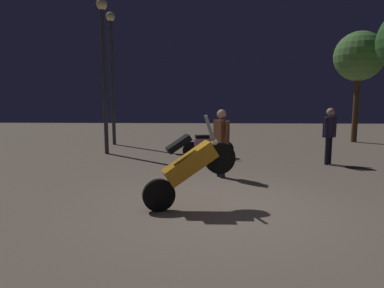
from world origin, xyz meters
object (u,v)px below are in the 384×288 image
(motorcycle_orange_foreground, at_px, (190,167))
(motorcycle_pink_parked_left, at_px, (208,145))
(streetlamp_near, at_px, (112,63))
(person_rider_beside, at_px, (221,137))
(streetlamp_far, at_px, (104,58))
(person_bystander_far, at_px, (329,131))

(motorcycle_orange_foreground, relative_size, motorcycle_pink_parked_left, 1.00)
(motorcycle_pink_parked_left, xyz_separation_m, streetlamp_near, (-3.87, 3.14, 2.91))
(person_rider_beside, relative_size, streetlamp_far, 0.32)
(person_bystander_far, relative_size, streetlamp_far, 0.32)
(motorcycle_orange_foreground, xyz_separation_m, streetlamp_near, (-3.48, 8.00, 2.60))
(person_rider_beside, distance_m, streetlamp_far, 5.56)
(streetlamp_far, bearing_deg, person_bystander_far, -13.27)
(motorcycle_pink_parked_left, relative_size, person_rider_beside, 0.99)
(motorcycle_pink_parked_left, xyz_separation_m, person_rider_beside, (0.28, -2.52, 0.54))
(person_rider_beside, xyz_separation_m, streetlamp_far, (-3.79, 3.37, 2.28))
(person_rider_beside, distance_m, person_bystander_far, 3.64)
(streetlamp_near, xyz_separation_m, streetlamp_far, (0.35, -2.30, -0.08))
(person_rider_beside, height_order, person_bystander_far, person_rider_beside)
(person_rider_beside, xyz_separation_m, person_bystander_far, (3.21, 1.72, -0.01))
(streetlamp_near, bearing_deg, streetlamp_far, -81.23)
(person_rider_beside, relative_size, person_bystander_far, 1.01)
(person_rider_beside, xyz_separation_m, streetlamp_near, (-4.15, 5.67, 2.36))
(motorcycle_orange_foreground, height_order, motorcycle_pink_parked_left, motorcycle_orange_foreground)
(motorcycle_orange_foreground, bearing_deg, streetlamp_far, 100.54)
(motorcycle_orange_foreground, distance_m, streetlamp_far, 6.98)
(motorcycle_pink_parked_left, xyz_separation_m, streetlamp_far, (-3.52, 0.85, 2.82))
(motorcycle_pink_parked_left, relative_size, streetlamp_near, 0.31)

